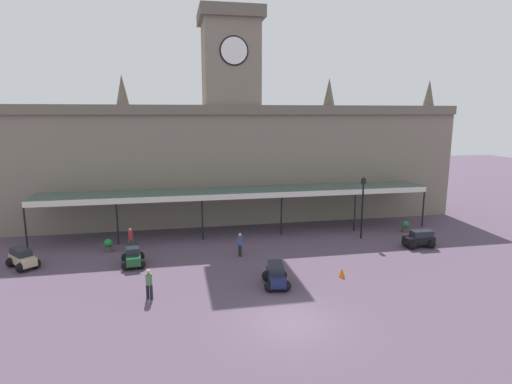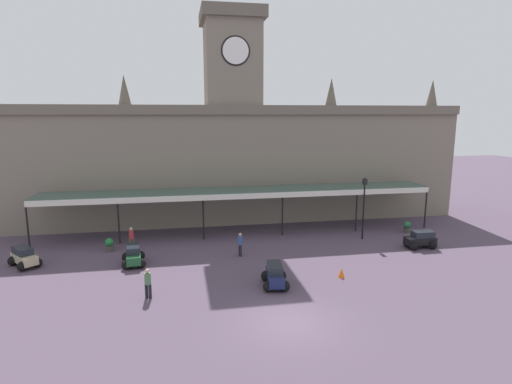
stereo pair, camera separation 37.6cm
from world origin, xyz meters
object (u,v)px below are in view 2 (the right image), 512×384
victorian_lamppost (364,201)px  pedestrian_beside_cars (148,282)px  car_green_estate (133,256)px  car_navy_estate (275,277)px  car_black_estate (421,240)px  pedestrian_near_entrance (132,237)px  pedestrian_crossing_forecourt (240,243)px  planter_forecourt_centre (407,227)px  traffic_cone (341,273)px  car_beige_estate (24,258)px  planter_by_canopy (109,245)px

victorian_lamppost → pedestrian_beside_cars: bearing=-153.3°
car_green_estate → car_navy_estate: bearing=-31.0°
car_black_estate → pedestrian_near_entrance: bearing=170.6°
pedestrian_beside_cars → pedestrian_near_entrance: bearing=101.5°
car_navy_estate → pedestrian_near_entrance: pedestrian_near_entrance is taller
car_green_estate → pedestrian_near_entrance: bearing=97.8°
pedestrian_beside_cars → pedestrian_crossing_forecourt: bearing=44.9°
car_navy_estate → car_black_estate: (12.27, 4.84, 0.00)m
car_black_estate → planter_forecourt_centre: car_black_estate is taller
car_black_estate → traffic_cone: (-7.97, -4.35, -0.28)m
pedestrian_near_entrance → traffic_cone: size_ratio=2.89×
car_navy_estate → planter_forecourt_centre: 16.05m
car_black_estate → car_navy_estate: bearing=-158.5°
car_beige_estate → victorian_lamppost: (24.41, 1.67, 2.54)m
traffic_cone → planter_by_canopy: (-14.77, 7.74, 0.20)m
planter_forecourt_centre → planter_by_canopy: size_ratio=1.00×
car_beige_estate → planter_forecourt_centre: 29.05m
car_beige_estate → victorian_lamppost: victorian_lamppost is taller
pedestrian_beside_cars → planter_by_canopy: bearing=111.2°
pedestrian_near_entrance → planter_forecourt_centre: (22.36, 0.43, -0.42)m
pedestrian_crossing_forecourt → pedestrian_beside_cars: same height
pedestrian_near_entrance → car_beige_estate: bearing=-160.6°
victorian_lamppost → planter_by_canopy: bearing=178.4°
planter_forecourt_centre → planter_by_canopy: bearing=-178.7°
car_black_estate → pedestrian_near_entrance: (-21.18, 3.49, 0.34)m
traffic_cone → planter_forecourt_centre: size_ratio=0.60×
planter_forecourt_centre → planter_by_canopy: same height
pedestrian_beside_cars → pedestrian_near_entrance: 8.89m
car_green_estate → victorian_lamppost: bearing=8.5°
planter_by_canopy → victorian_lamppost: bearing=-1.6°
planter_forecourt_centre → planter_by_canopy: 23.94m
planter_by_canopy → car_navy_estate: bearing=-38.2°
car_black_estate → pedestrian_near_entrance: 21.46m
pedestrian_beside_cars → victorian_lamppost: victorian_lamppost is taller
pedestrian_crossing_forecourt → pedestrian_beside_cars: bearing=-135.1°
car_black_estate → pedestrian_beside_cars: bearing=-164.9°
car_black_estate → traffic_cone: size_ratio=3.90×
pedestrian_near_entrance → victorian_lamppost: size_ratio=0.33×
car_black_estate → victorian_lamppost: bearing=139.4°
traffic_cone → planter_forecourt_centre: planter_forecourt_centre is taller
car_beige_estate → traffic_cone: car_beige_estate is taller
pedestrian_near_entrance → victorian_lamppost: (17.84, -0.64, 2.20)m
car_beige_estate → planter_forecourt_centre: car_beige_estate is taller
pedestrian_crossing_forecourt → victorian_lamppost: size_ratio=0.33×
car_beige_estate → victorian_lamppost: bearing=3.9°
car_beige_estate → car_green_estate: bearing=-7.6°
car_black_estate → car_green_estate: bearing=179.3°
victorian_lamppost → planter_by_canopy: size_ratio=5.22×
victorian_lamppost → pedestrian_near_entrance: bearing=178.0°
pedestrian_beside_cars → pedestrian_near_entrance: size_ratio=1.00×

